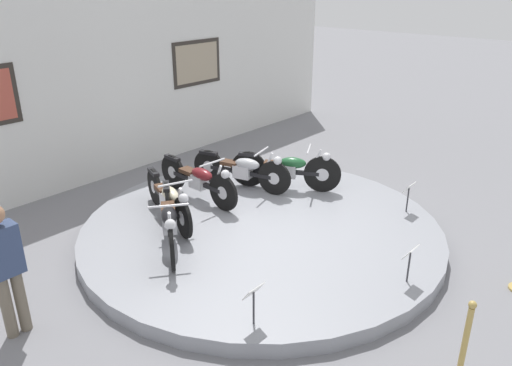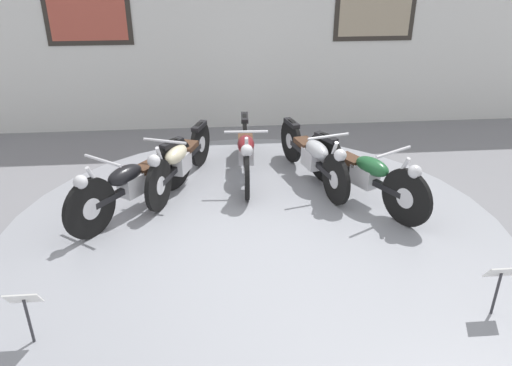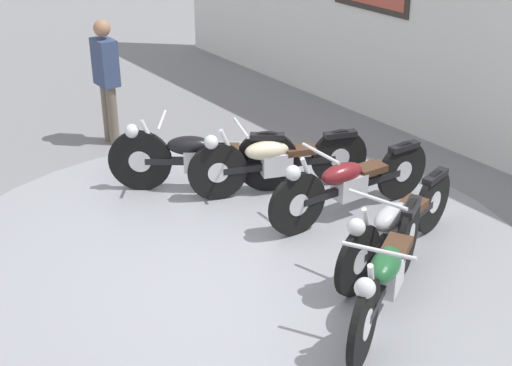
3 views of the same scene
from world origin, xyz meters
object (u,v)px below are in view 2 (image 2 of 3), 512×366
(motorcycle_silver, at_px, (313,155))
(info_placard_front_right, at_px, (500,279))
(motorcycle_maroon, at_px, (246,150))
(info_placard_front_left, at_px, (25,306))
(motorcycle_cream, at_px, (180,159))
(motorcycle_green, at_px, (365,172))
(motorcycle_black, at_px, (132,181))

(motorcycle_silver, xyz_separation_m, info_placard_front_right, (1.06, -2.72, -0.01))
(motorcycle_maroon, xyz_separation_m, info_placard_front_right, (1.93, -2.96, -0.02))
(motorcycle_silver, height_order, info_placard_front_left, motorcycle_silver)
(motorcycle_cream, distance_m, motorcycle_green, 2.32)
(motorcycle_cream, xyz_separation_m, motorcycle_maroon, (0.86, 0.24, 0.00))
(motorcycle_green, height_order, info_placard_front_left, motorcycle_green)
(motorcycle_cream, bearing_deg, motorcycle_black, -129.07)
(motorcycle_maroon, height_order, motorcycle_green, motorcycle_green)
(motorcycle_cream, distance_m, info_placard_front_left, 2.92)
(info_placard_front_left, relative_size, info_placard_front_right, 1.00)
(motorcycle_black, bearing_deg, info_placard_front_left, -104.69)
(motorcycle_black, xyz_separation_m, motorcycle_green, (2.75, -0.00, -0.00))
(motorcycle_silver, bearing_deg, motorcycle_black, -164.39)
(motorcycle_green, bearing_deg, info_placard_front_left, -147.64)
(info_placard_front_right, bearing_deg, motorcycle_maroon, 123.03)
(motorcycle_maroon, relative_size, info_placard_front_right, 3.88)
(info_placard_front_left, distance_m, info_placard_front_right, 3.85)
(motorcycle_cream, relative_size, motorcycle_green, 1.05)
(motorcycle_black, distance_m, info_placard_front_left, 2.16)
(motorcycle_silver, distance_m, info_placard_front_right, 2.92)
(motorcycle_maroon, bearing_deg, motorcycle_green, -32.46)
(motorcycle_green, bearing_deg, motorcycle_maroon, 147.54)
(motorcycle_black, bearing_deg, info_placard_front_right, -32.37)
(motorcycle_green, bearing_deg, info_placard_front_right, -75.18)
(motorcycle_black, relative_size, motorcycle_green, 0.92)
(motorcycle_maroon, height_order, info_placard_front_right, motorcycle_maroon)
(motorcycle_black, height_order, info_placard_front_right, motorcycle_black)
(motorcycle_maroon, bearing_deg, info_placard_front_left, -122.98)
(motorcycle_maroon, relative_size, info_placard_front_left, 3.88)
(motorcycle_black, relative_size, motorcycle_silver, 0.86)
(motorcycle_black, distance_m, motorcycle_green, 2.75)
(info_placard_front_left, xyz_separation_m, info_placard_front_right, (3.85, 0.00, 0.00))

